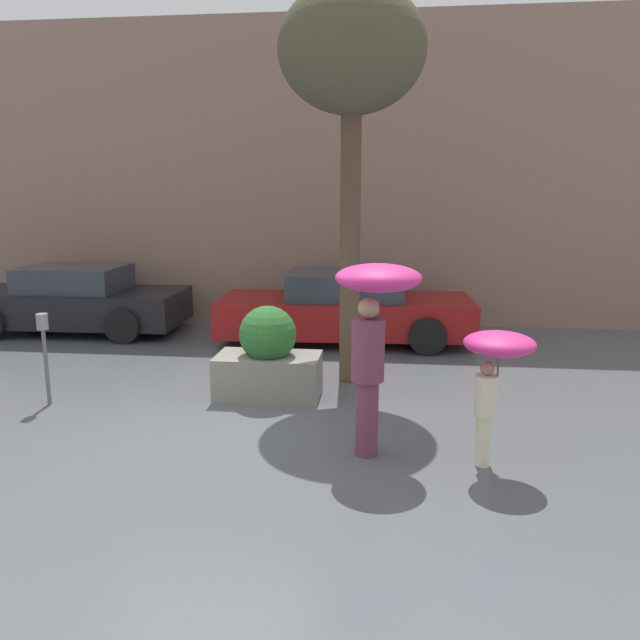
# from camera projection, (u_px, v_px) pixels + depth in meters

# --- Properties ---
(ground_plane) EXTENTS (40.00, 40.00, 0.00)m
(ground_plane) POSITION_uv_depth(u_px,v_px,m) (197.00, 441.00, 6.81)
(ground_plane) COLOR #51565B
(building_facade) EXTENTS (18.00, 0.30, 6.00)m
(building_facade) POSITION_uv_depth(u_px,v_px,m) (290.00, 174.00, 12.52)
(building_facade) COLOR #8C6B5B
(building_facade) RESTS_ON ground
(planter_box) EXTENTS (1.36, 0.75, 1.22)m
(planter_box) POSITION_uv_depth(u_px,v_px,m) (268.00, 358.00, 8.19)
(planter_box) COLOR gray
(planter_box) RESTS_ON ground
(person_adult) EXTENTS (0.87, 0.87, 1.97)m
(person_adult) POSITION_uv_depth(u_px,v_px,m) (374.00, 313.00, 6.24)
(person_adult) COLOR brown
(person_adult) RESTS_ON ground
(person_child) EXTENTS (0.68, 0.68, 1.36)m
(person_child) POSITION_uv_depth(u_px,v_px,m) (496.00, 360.00, 5.98)
(person_child) COLOR beige
(person_child) RESTS_ON ground
(parked_car_near) EXTENTS (4.58, 2.11, 1.27)m
(parked_car_near) POSITION_uv_depth(u_px,v_px,m) (345.00, 309.00, 11.20)
(parked_car_near) COLOR maroon
(parked_car_near) RESTS_ON ground
(parked_car_far) EXTENTS (4.12, 2.02, 1.27)m
(parked_car_far) POSITION_uv_depth(u_px,v_px,m) (76.00, 301.00, 12.01)
(parked_car_far) COLOR black
(parked_car_far) RESTS_ON ground
(street_tree) EXTENTS (1.94, 1.94, 5.30)m
(street_tree) POSITION_uv_depth(u_px,v_px,m) (352.00, 59.00, 8.09)
(street_tree) COLOR brown
(street_tree) RESTS_ON ground
(parking_meter) EXTENTS (0.14, 0.14, 1.18)m
(parking_meter) POSITION_uv_depth(u_px,v_px,m) (44.00, 339.00, 7.80)
(parking_meter) COLOR #595B60
(parking_meter) RESTS_ON ground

